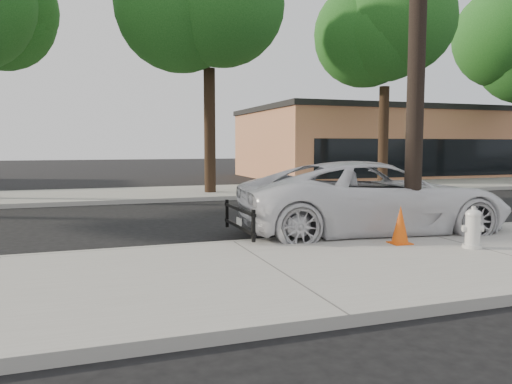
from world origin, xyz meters
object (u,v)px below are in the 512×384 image
at_px(utility_pole, 418,5).
at_px(fire_hydrant, 473,229).
at_px(traffic_cone, 400,225).
at_px(police_cruiser, 373,198).

bearing_deg(utility_pole, fire_hydrant, -80.22).
xyz_separation_m(fire_hydrant, traffic_cone, (-0.98, 0.76, 0.01)).
bearing_deg(traffic_cone, police_cruiser, 74.64).
bearing_deg(fire_hydrant, utility_pole, 122.51).
height_order(utility_pole, fire_hydrant, utility_pole).
xyz_separation_m(police_cruiser, fire_hydrant, (0.52, -2.44, -0.33)).
height_order(fire_hydrant, traffic_cone, traffic_cone).
distance_m(utility_pole, fire_hydrant, 4.45).
xyz_separation_m(utility_pole, police_cruiser, (-0.28, 1.03, -3.88)).
bearing_deg(traffic_cone, utility_pole, 41.50).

